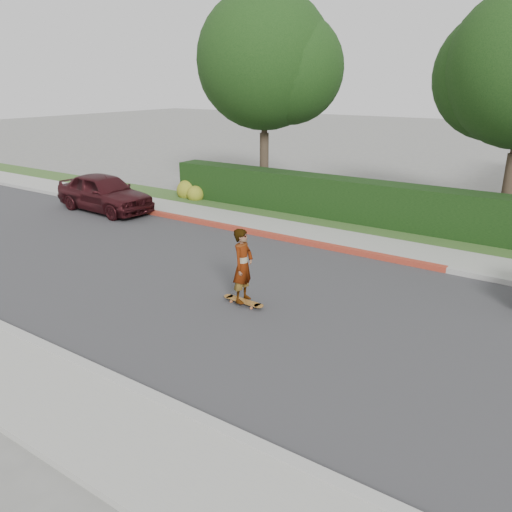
% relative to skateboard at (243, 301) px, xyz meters
% --- Properties ---
extents(ground, '(120.00, 120.00, 0.00)m').
position_rel_skateboard_xyz_m(ground, '(2.22, 0.44, -0.09)').
color(ground, slate).
rests_on(ground, ground).
extents(road, '(60.00, 8.00, 0.01)m').
position_rel_skateboard_xyz_m(road, '(2.22, 0.44, -0.09)').
color(road, '#2D2D30').
rests_on(road, ground).
extents(curb_near, '(60.00, 0.20, 0.15)m').
position_rel_skateboard_xyz_m(curb_near, '(2.22, -3.66, -0.02)').
color(curb_near, '#9E9E99').
rests_on(curb_near, ground).
extents(sidewalk_near, '(60.00, 1.60, 0.12)m').
position_rel_skateboard_xyz_m(sidewalk_near, '(2.22, -4.56, -0.03)').
color(sidewalk_near, gray).
rests_on(sidewalk_near, ground).
extents(curb_far, '(60.00, 0.20, 0.15)m').
position_rel_skateboard_xyz_m(curb_far, '(2.22, 4.54, -0.02)').
color(curb_far, '#9E9E99').
rests_on(curb_far, ground).
extents(curb_red_section, '(12.00, 0.21, 0.15)m').
position_rel_skateboard_xyz_m(curb_red_section, '(-2.78, 4.54, -0.01)').
color(curb_red_section, '#993321').
rests_on(curb_red_section, ground).
extents(sidewalk_far, '(60.00, 1.60, 0.12)m').
position_rel_skateboard_xyz_m(sidewalk_far, '(2.22, 5.44, -0.03)').
color(sidewalk_far, gray).
rests_on(sidewalk_far, ground).
extents(planting_strip, '(60.00, 1.60, 0.10)m').
position_rel_skateboard_xyz_m(planting_strip, '(2.22, 7.04, -0.04)').
color(planting_strip, '#2D4C1E').
rests_on(planting_strip, ground).
extents(hedge, '(15.00, 1.00, 1.50)m').
position_rel_skateboard_xyz_m(hedge, '(-0.78, 7.64, 0.66)').
color(hedge, black).
rests_on(hedge, ground).
extents(flowering_shrub, '(1.40, 1.00, 0.90)m').
position_rel_skateboard_xyz_m(flowering_shrub, '(-7.79, 7.17, 0.24)').
color(flowering_shrub, '#2D4C19').
rests_on(flowering_shrub, ground).
extents(tree_left, '(5.99, 5.21, 8.00)m').
position_rel_skateboard_xyz_m(tree_left, '(-5.30, 9.13, 5.17)').
color(tree_left, '#33261C').
rests_on(tree_left, ground).
extents(skateboard, '(1.06, 0.25, 0.10)m').
position_rel_skateboard_xyz_m(skateboard, '(0.00, 0.00, 0.00)').
color(skateboard, '#BD6234').
rests_on(skateboard, ground).
extents(skateboarder, '(0.45, 0.64, 1.64)m').
position_rel_skateboard_xyz_m(skateboarder, '(0.00, -0.00, 0.84)').
color(skateboarder, white).
rests_on(skateboarder, skateboard).
extents(car_maroon, '(4.27, 1.92, 1.43)m').
position_rel_skateboard_xyz_m(car_maroon, '(-9.18, 3.94, 0.62)').
color(car_maroon, '#3C1317').
rests_on(car_maroon, ground).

